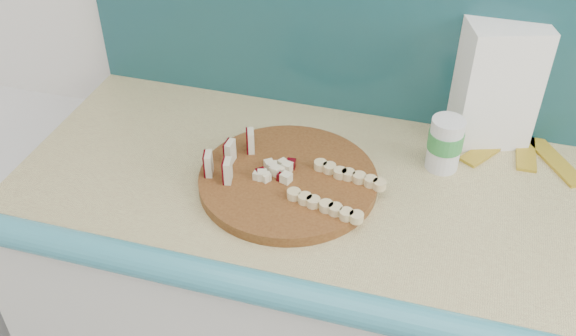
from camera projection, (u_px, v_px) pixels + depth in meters
The scene contains 7 objects.
cutting_board at pixel (288, 180), 1.29m from camera, with size 0.36×0.36×0.02m, color #4E2510.
apple_wedges at pixel (229, 156), 1.29m from camera, with size 0.08×0.14×0.05m.
apple_chunks at pixel (278, 169), 1.28m from camera, with size 0.06×0.06×0.02m.
banana_slices at pixel (337, 190), 1.23m from camera, with size 0.18×0.16×0.02m.
flour_bag at pixel (496, 83), 1.34m from camera, with size 0.16×0.11×0.27m, color white.
canister at pixel (445, 143), 1.30m from camera, with size 0.07×0.07×0.12m.
banana_peel at pixel (523, 150), 1.38m from camera, with size 0.26×0.22×0.01m.
Camera 1 is at (-0.16, 0.52, 1.74)m, focal length 40.00 mm.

